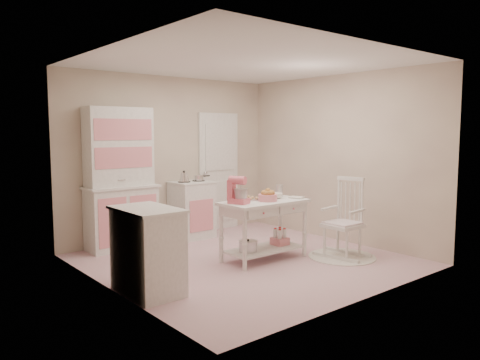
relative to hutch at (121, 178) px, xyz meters
name	(u,v)px	position (x,y,z in m)	size (l,w,h in m)	color
room_shell	(246,137)	(0.99, -1.66, 0.61)	(3.84, 3.84, 2.62)	pink
door	(219,172)	(1.94, 0.21, -0.02)	(0.82, 0.05, 2.04)	white
hutch	(121,178)	(0.00, 0.00, 0.00)	(1.06, 0.50, 2.08)	white
stove	(192,209)	(1.20, -0.05, -0.58)	(0.62, 0.57, 0.92)	white
base_cabinet	(148,251)	(-0.64, -1.97, -0.58)	(0.54, 0.84, 0.92)	white
lace_rug	(342,257)	(2.12, -2.38, -1.03)	(0.92, 0.92, 0.01)	white
rocking_chair	(343,218)	(2.12, -2.38, -0.49)	(0.48, 0.72, 1.10)	white
work_table	(264,230)	(1.21, -1.78, -0.64)	(1.20, 0.60, 0.80)	white
stand_mixer	(239,190)	(0.79, -1.76, -0.07)	(0.20, 0.28, 0.34)	#E15F70
cookie_tray	(247,200)	(1.06, -1.60, -0.23)	(0.34, 0.24, 0.02)	silver
bread_basket	(268,198)	(1.23, -1.83, -0.19)	(0.25, 0.25, 0.09)	pink
mixing_bowl	(274,196)	(1.47, -1.70, -0.20)	(0.24, 0.24, 0.07)	white
metal_pitcher	(279,191)	(1.65, -1.62, -0.16)	(0.10, 0.10, 0.17)	silver
recipe_book	(294,198)	(1.66, -1.90, -0.23)	(0.15, 0.20, 0.02)	white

